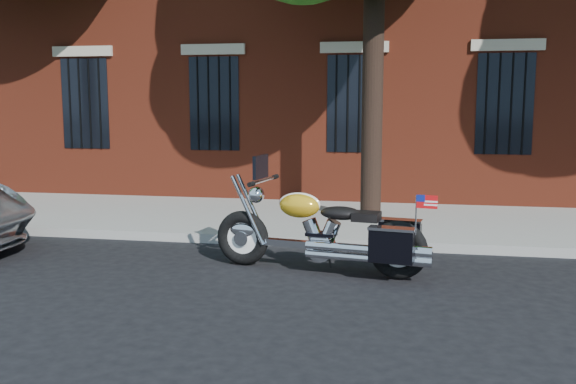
# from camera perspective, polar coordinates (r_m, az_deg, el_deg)

# --- Properties ---
(ground) EXTENTS (120.00, 120.00, 0.00)m
(ground) POSITION_cam_1_polar(r_m,az_deg,el_deg) (8.73, 2.91, -6.96)
(ground) COLOR black
(ground) RESTS_ON ground
(curb) EXTENTS (40.00, 0.16, 0.15)m
(curb) POSITION_cam_1_polar(r_m,az_deg,el_deg) (10.04, 3.96, -4.52)
(curb) COLOR gray
(curb) RESTS_ON ground
(sidewalk) EXTENTS (40.00, 3.60, 0.15)m
(sidewalk) POSITION_cam_1_polar(r_m,az_deg,el_deg) (11.87, 4.99, -2.56)
(sidewalk) COLOR gray
(sidewalk) RESTS_ON ground
(motorcycle) EXTENTS (2.97, 1.16, 1.54)m
(motorcycle) POSITION_cam_1_polar(r_m,az_deg,el_deg) (8.47, 3.61, -3.81)
(motorcycle) COLOR black
(motorcycle) RESTS_ON ground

